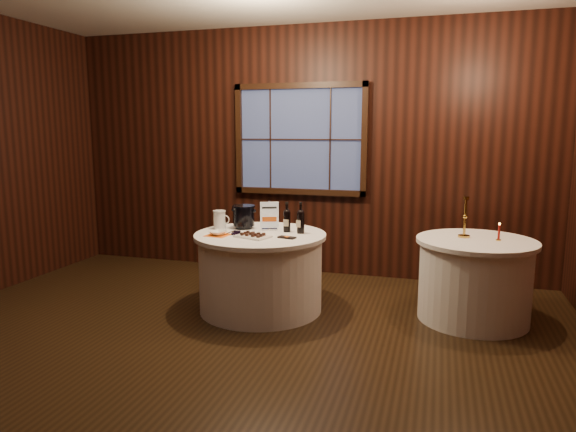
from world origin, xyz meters
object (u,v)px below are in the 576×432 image
(port_bottle_left, at_px, (287,219))
(sign_stand, at_px, (269,220))
(ice_bucket, at_px, (244,216))
(side_table, at_px, (474,280))
(cracker_bowl, at_px, (218,233))
(brass_candlestick, at_px, (465,223))
(chocolate_plate, at_px, (253,236))
(glass_pitcher, at_px, (220,220))
(chocolate_box, at_px, (287,237))
(grape_bunch, at_px, (237,233))
(main_table, at_px, (261,271))
(port_bottle_right, at_px, (301,220))
(red_candle, at_px, (499,234))

(port_bottle_left, bearing_deg, sign_stand, 167.98)
(ice_bucket, bearing_deg, side_table, 2.56)
(cracker_bowl, bearing_deg, brass_candlestick, 14.22)
(chocolate_plate, xyz_separation_m, glass_pitcher, (-0.47, 0.31, 0.08))
(port_bottle_left, height_order, chocolate_box, port_bottle_left)
(chocolate_plate, height_order, grape_bunch, chocolate_plate)
(glass_pitcher, bearing_deg, chocolate_plate, -34.86)
(side_table, bearing_deg, sign_stand, -176.66)
(side_table, height_order, chocolate_box, chocolate_box)
(glass_pitcher, relative_size, brass_candlestick, 0.49)
(main_table, distance_m, ice_bucket, 0.60)
(ice_bucket, xyz_separation_m, grape_bunch, (0.06, -0.33, -0.10))
(chocolate_box, height_order, grape_bunch, grape_bunch)
(grape_bunch, bearing_deg, port_bottle_left, 34.29)
(sign_stand, xyz_separation_m, grape_bunch, (-0.22, -0.32, -0.08))
(cracker_bowl, bearing_deg, glass_pitcher, 110.90)
(ice_bucket, bearing_deg, grape_bunch, -80.10)
(side_table, xyz_separation_m, glass_pitcher, (-2.47, -0.19, 0.48))
(brass_candlestick, bearing_deg, ice_bucket, -175.43)
(glass_pitcher, bearing_deg, ice_bucket, 20.12)
(chocolate_plate, xyz_separation_m, cracker_bowl, (-0.35, -0.00, 0.01))
(main_table, bearing_deg, chocolate_box, -23.90)
(glass_pitcher, distance_m, brass_candlestick, 2.38)
(main_table, bearing_deg, side_table, 8.53)
(port_bottle_right, distance_m, red_candle, 1.82)
(main_table, xyz_separation_m, port_bottle_left, (0.23, 0.15, 0.51))
(glass_pitcher, bearing_deg, sign_stand, 6.80)
(chocolate_box, relative_size, glass_pitcher, 0.86)
(port_bottle_left, xyz_separation_m, grape_bunch, (-0.42, -0.28, -0.11))
(sign_stand, bearing_deg, main_table, -121.97)
(main_table, bearing_deg, ice_bucket, 141.18)
(chocolate_plate, distance_m, glass_pitcher, 0.57)
(main_table, relative_size, cracker_bowl, 8.06)
(chocolate_plate, bearing_deg, sign_stand, 85.17)
(ice_bucket, xyz_separation_m, brass_candlestick, (2.14, 0.17, 0.01))
(port_bottle_right, bearing_deg, port_bottle_left, -168.34)
(main_table, xyz_separation_m, chocolate_box, (0.31, -0.14, 0.39))
(glass_pitcher, bearing_deg, port_bottle_right, -1.11)
(ice_bucket, xyz_separation_m, glass_pitcher, (-0.23, -0.09, -0.03))
(chocolate_plate, xyz_separation_m, grape_bunch, (-0.19, 0.06, 0.00))
(cracker_bowl, bearing_deg, side_table, 11.96)
(sign_stand, relative_size, glass_pitcher, 1.58)
(sign_stand, bearing_deg, red_candle, -19.58)
(port_bottle_left, height_order, glass_pitcher, port_bottle_left)
(sign_stand, distance_m, cracker_bowl, 0.55)
(grape_bunch, bearing_deg, cracker_bowl, -158.58)
(ice_bucket, xyz_separation_m, cracker_bowl, (-0.11, -0.40, -0.10))
(grape_bunch, bearing_deg, chocolate_plate, -18.91)
(sign_stand, height_order, port_bottle_right, port_bottle_right)
(main_table, relative_size, grape_bunch, 7.19)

